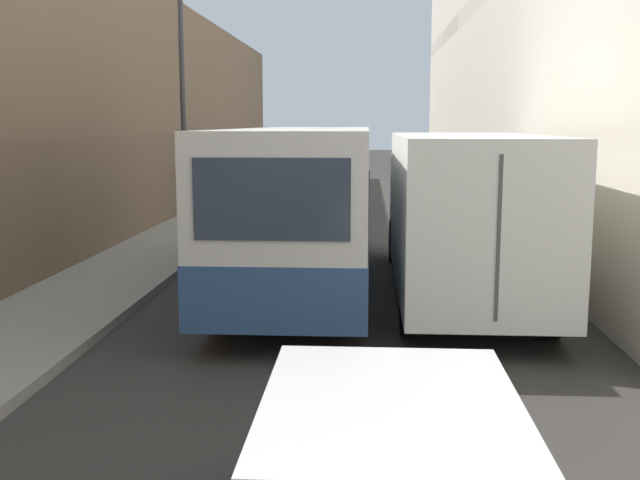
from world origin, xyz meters
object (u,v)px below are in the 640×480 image
at_px(bus, 304,204).
at_px(panel_van, 303,183).
at_px(street_lamp, 182,54).
at_px(box_truck, 460,209).

distance_m(bus, panel_van, 11.77).
xyz_separation_m(bus, panel_van, (-1.05, 11.71, -0.54)).
bearing_deg(bus, street_lamp, 139.79).
relative_size(panel_van, street_lamp, 0.66).
distance_m(panel_van, street_lamp, 10.09).
distance_m(bus, street_lamp, 4.91).
xyz_separation_m(panel_van, street_lamp, (-1.89, -9.23, 3.60)).
xyz_separation_m(box_truck, street_lamp, (-5.82, 3.08, 3.07)).
bearing_deg(box_truck, street_lamp, 152.15).
bearing_deg(box_truck, panel_van, 107.73).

